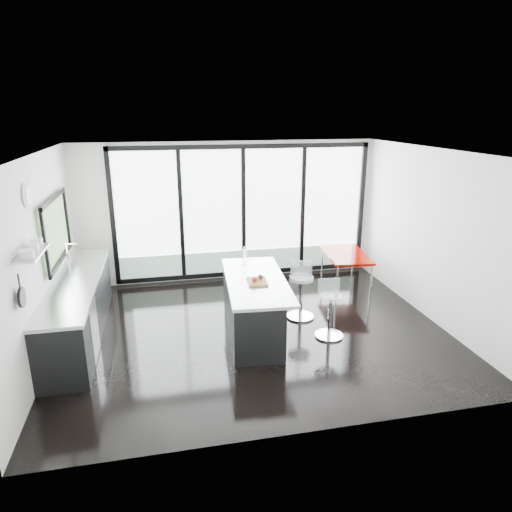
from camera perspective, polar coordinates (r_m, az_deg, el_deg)
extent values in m
cube|color=black|center=(7.40, -0.27, -9.26)|extent=(6.00, 5.00, 0.00)
cube|color=white|center=(6.62, -0.31, 12.88)|extent=(6.00, 5.00, 0.00)
cube|color=silver|center=(9.27, -3.47, 5.51)|extent=(6.00, 0.00, 2.80)
cube|color=white|center=(9.29, -1.61, 5.56)|extent=(5.00, 0.02, 2.50)
cube|color=gray|center=(9.52, -1.51, -0.56)|extent=(5.00, 0.02, 0.44)
cube|color=black|center=(9.11, -9.34, 5.09)|extent=(0.08, 0.04, 2.50)
cube|color=black|center=(9.25, -1.56, 5.51)|extent=(0.08, 0.04, 2.50)
cube|color=black|center=(9.55, 5.87, 5.82)|extent=(0.08, 0.04, 2.50)
cube|color=silver|center=(4.62, 6.13, -7.54)|extent=(6.00, 0.00, 2.80)
cube|color=silver|center=(6.95, -25.29, -0.42)|extent=(0.00, 5.00, 2.80)
cube|color=#5F844E|center=(7.74, -23.88, 3.05)|extent=(0.02, 1.60, 0.90)
cube|color=#AAADAF|center=(6.03, -26.21, 0.35)|extent=(0.25, 0.80, 0.03)
cylinder|color=white|center=(6.45, -26.70, 6.83)|extent=(0.04, 0.30, 0.30)
cylinder|color=black|center=(5.81, -27.23, -4.63)|extent=(0.03, 0.24, 0.24)
cube|color=silver|center=(8.03, 21.19, 2.39)|extent=(0.00, 5.00, 2.80)
cube|color=black|center=(7.57, -21.30, -6.28)|extent=(0.65, 3.20, 0.87)
cube|color=#AAADAF|center=(7.41, -21.69, -3.02)|extent=(0.69, 3.24, 0.05)
cube|color=#AAADAF|center=(7.87, -21.15, -1.76)|extent=(0.45, 0.48, 0.06)
cylinder|color=silver|center=(7.83, -22.43, -0.13)|extent=(0.02, 0.02, 0.44)
cube|color=#AAADAF|center=(6.85, -19.57, -8.79)|extent=(0.03, 0.60, 0.80)
cube|color=black|center=(7.20, -0.62, -6.40)|extent=(0.87, 2.15, 0.83)
cube|color=#AAADAF|center=(7.04, -0.01, -3.10)|extent=(1.07, 2.22, 0.05)
cube|color=olive|center=(6.90, 0.15, -3.23)|extent=(0.31, 0.40, 0.03)
sphere|color=maroon|center=(6.83, -0.19, -2.94)|extent=(0.09, 0.09, 0.09)
sphere|color=#612D16|center=(6.93, 0.56, -2.64)|extent=(0.09, 0.09, 0.08)
cylinder|color=silver|center=(7.65, -1.44, -0.13)|extent=(0.07, 0.07, 0.27)
cylinder|color=silver|center=(7.16, 9.22, -7.40)|extent=(0.49, 0.49, 0.70)
cylinder|color=silver|center=(7.72, 5.63, -5.14)|extent=(0.57, 0.57, 0.74)
cube|color=#7F0700|center=(9.15, 11.08, -1.79)|extent=(0.91, 1.40, 0.70)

